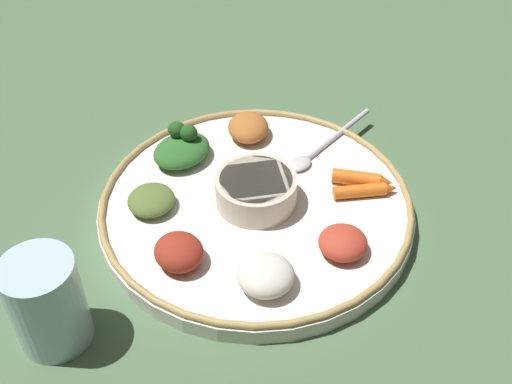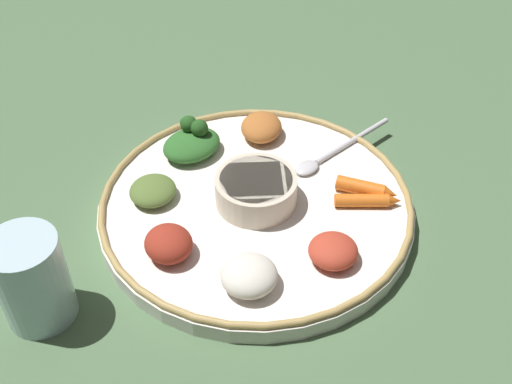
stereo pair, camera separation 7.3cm
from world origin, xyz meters
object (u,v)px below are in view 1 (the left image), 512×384
object	(u,v)px
spoon	(319,149)
carrot_outer	(361,179)
carrot_near_spoon	(365,190)
drinking_glass	(49,307)
center_bowl	(256,189)
greens_pile	(182,147)

from	to	relation	value
spoon	carrot_outer	distance (m)	0.08
carrot_near_spoon	drinking_glass	xyz separation A→B (m)	(0.25, -0.28, 0.02)
center_bowl	greens_pile	world-z (taller)	greens_pile
carrot_outer	drinking_glass	xyz separation A→B (m)	(0.27, -0.28, 0.01)
center_bowl	greens_pile	distance (m)	0.13
carrot_outer	spoon	bearing A→B (deg)	-133.52
spoon	drinking_glass	world-z (taller)	drinking_glass
carrot_outer	greens_pile	bearing A→B (deg)	-91.50
greens_pile	carrot_outer	xyz separation A→B (m)	(0.01, 0.23, -0.01)
carrot_near_spoon	drinking_glass	size ratio (longest dim) A/B	0.76
spoon	greens_pile	distance (m)	0.18
greens_pile	carrot_near_spoon	distance (m)	0.24
center_bowl	carrot_near_spoon	size ratio (longest dim) A/B	1.23
spoon	drinking_glass	distance (m)	0.39
center_bowl	drinking_glass	size ratio (longest dim) A/B	0.93
carrot_near_spoon	center_bowl	bearing A→B (deg)	-73.54
greens_pile	drinking_glass	world-z (taller)	drinking_glass
carrot_outer	center_bowl	bearing A→B (deg)	-64.84
center_bowl	greens_pile	size ratio (longest dim) A/B	0.97
carrot_outer	carrot_near_spoon	bearing A→B (deg)	16.98
center_bowl	drinking_glass	xyz separation A→B (m)	(0.21, -0.16, 0.00)
spoon	carrot_outer	xyz separation A→B (m)	(0.06, 0.06, 0.01)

